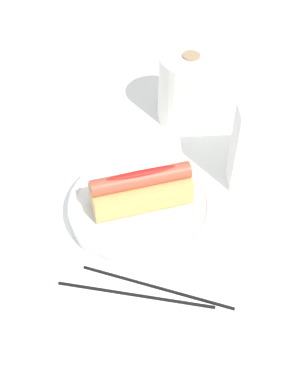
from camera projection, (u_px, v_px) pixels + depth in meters
ground_plane at (143, 218)px, 0.81m from camera, size 2.40×2.40×0.00m
serving_bowl at (144, 207)px, 0.80m from camera, size 0.23×0.23×0.03m
hotdog_front at (144, 188)px, 0.77m from camera, size 0.16×0.09×0.06m
water_glass at (5, 209)px, 0.77m from camera, size 0.07×0.07×0.09m
paper_towel_roll at (190, 88)px, 0.93m from camera, size 0.11×0.11×0.13m
napkin_box at (270, 147)px, 0.81m from camera, size 0.11×0.05×0.15m
chopstick_near at (159, 287)px, 0.72m from camera, size 0.21×0.07×0.01m
chopstick_far at (138, 294)px, 0.71m from camera, size 0.22×0.05×0.01m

